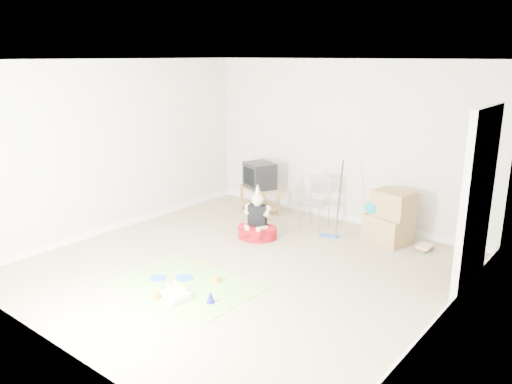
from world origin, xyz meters
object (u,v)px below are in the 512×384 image
Objects in this scene: tv_stand at (260,198)px; seated_woman at (257,226)px; birthday_cake at (176,295)px; cardboard_boxes at (389,218)px; folding_chair at (315,203)px; crt_tv at (260,175)px.

seated_woman reaches higher than tv_stand.
seated_woman reaches higher than birthday_cake.
tv_stand is at bearing -178.84° from cardboard_boxes.
folding_chair is at bearing -172.09° from cardboard_boxes.
crt_tv is at bearing 174.51° from folding_chair.
cardboard_boxes is at bearing 1.16° from tv_stand.
seated_woman is at bearing -146.12° from cardboard_boxes.
crt_tv reaches higher than folding_chair.
tv_stand is 1.21m from folding_chair.
crt_tv is 1.53× the size of birthday_cake.
cardboard_boxes is 1.93m from seated_woman.
tv_stand is 1.28m from seated_woman.
tv_stand is 1.62× the size of crt_tv.
cardboard_boxes is (1.17, 0.16, -0.03)m from folding_chair.
crt_tv reaches higher than birthday_cake.
folding_chair is at bearing 64.83° from seated_woman.
seated_woman is 2.53× the size of birthday_cake.
cardboard_boxes is at bearing 7.91° from folding_chair.
crt_tv is at bearing 126.76° from seated_woman.
tv_stand is at bearing 114.08° from crt_tv.
seated_woman is at bearing 103.19° from birthday_cake.
seated_woman is (-0.43, -0.91, -0.22)m from folding_chair.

